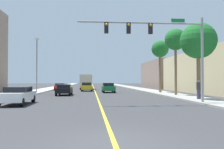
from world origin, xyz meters
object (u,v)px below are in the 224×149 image
Objects in this scene: palm_far at (160,50)px; car_green at (108,88)px; car_white at (18,95)px; delivery_truck at (86,82)px; palm_near at (198,41)px; palm_mid at (176,40)px; car_red at (60,86)px; car_yellow at (87,87)px; car_black at (64,89)px; street_lamp at (37,62)px; pedestrian at (199,89)px; car_blue at (88,85)px; traffic_signal_mast at (162,39)px.

palm_far is 9.59m from car_green.
delivery_truck reaches higher than car_white.
palm_mid reaches higher than palm_near.
car_yellow is at bearing 136.00° from car_red.
car_black is (-13.29, -3.31, -5.53)m from palm_far.
car_yellow is 8.37m from delivery_truck.
palm_far reaches higher than car_green.
palm_near is at bearing -33.46° from car_black.
street_lamp is 0.97× the size of palm_mid.
car_white is (-5.02, -22.43, -0.04)m from car_yellow.
pedestrian is at bearing -36.84° from street_lamp.
palm_far is at bearing 91.25° from palm_mid.
car_green reaches higher than car_red.
car_red is (-15.91, 18.41, -5.97)m from palm_mid.
car_green is at bearing 129.67° from car_red.
street_lamp is 1.06× the size of palm_near.
palm_near is at bearing -170.80° from car_white.
street_lamp is 17.68m from palm_far.
delivery_truck reaches higher than car_blue.
car_blue is 11.88m from delivery_truck.
palm_far is at bearing -69.15° from car_blue.
palm_far is 22.17m from car_white.
palm_far is 14.77m from car_black.
car_black is at bearing -42.97° from street_lamp.
car_green is (-2.94, 18.31, -4.41)m from traffic_signal_mast.
car_black is (-8.92, 12.14, -4.44)m from traffic_signal_mast.
car_white reaches higher than car_red.
delivery_truck is (6.58, 15.37, -2.81)m from street_lamp.
traffic_signal_mast is 5.72× the size of pedestrian.
car_blue is (-3.34, 25.03, -0.04)m from car_green.
palm_mid is at bearing -50.30° from car_yellow.
car_blue is (5.00, 42.59, -0.03)m from car_white.
car_green reaches higher than car_blue.
car_green is at bearing 2.83° from pedestrian.
palm_far is at bearing -2.19° from street_lamp.
car_green is (10.26, 2.18, -3.65)m from street_lamp.
palm_far is 1.75× the size of car_yellow.
street_lamp reaches higher than traffic_signal_mast.
traffic_signal_mast is at bearing -54.05° from car_black.
car_red is 2.61× the size of pedestrian.
palm_mid is 14.93m from car_black.
car_white is 1.03× the size of car_blue.
palm_mid is (-0.04, 6.05, 1.08)m from palm_near.
car_red is 1.08× the size of car_green.
car_green is at bearing 99.12° from traffic_signal_mast.
palm_mid is at bearing -50.89° from car_green.
delivery_truck reaches higher than car_green.
car_green is at bearing -54.05° from car_yellow.
palm_mid is (17.70, -6.72, 2.26)m from street_lamp.
street_lamp is 15.92m from car_white.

